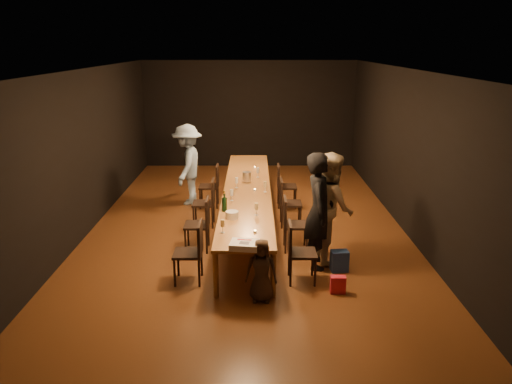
{
  "coord_description": "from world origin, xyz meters",
  "views": [
    {
      "loc": [
        0.14,
        -9.23,
        3.44
      ],
      "look_at": [
        0.17,
        -1.06,
        1.0
      ],
      "focal_mm": 35.0,
      "sensor_mm": 36.0,
      "label": 1
    }
  ],
  "objects_px": {
    "woman_tan": "(331,207)",
    "chair_left_2": "(204,203)",
    "ice_bucket": "(247,177)",
    "chair_right_3": "(287,186)",
    "man_blue": "(188,165)",
    "chair_right_1": "(296,224)",
    "chair_left_0": "(188,252)",
    "champagne_bottle": "(224,201)",
    "plate_stack": "(232,215)",
    "table": "(247,191)",
    "child": "(261,270)",
    "birthday_cake": "(244,245)",
    "chair_left_3": "(209,186)",
    "woman_birthday": "(319,211)",
    "chair_right_2": "(291,203)",
    "chair_left_1": "(197,224)",
    "chair_right_0": "(302,252)"
  },
  "relations": [
    {
      "from": "child",
      "to": "champagne_bottle",
      "type": "xyz_separation_m",
      "value": [
        -0.59,
        1.64,
        0.48
      ]
    },
    {
      "from": "chair_right_2",
      "to": "ice_bucket",
      "type": "xyz_separation_m",
      "value": [
        -0.86,
        0.53,
        0.38
      ]
    },
    {
      "from": "chair_right_0",
      "to": "chair_right_2",
      "type": "height_order",
      "value": "same"
    },
    {
      "from": "woman_birthday",
      "to": "champagne_bottle",
      "type": "bearing_deg",
      "value": 77.57
    },
    {
      "from": "chair_right_3",
      "to": "chair_left_0",
      "type": "distance_m",
      "value": 3.98
    },
    {
      "from": "chair_left_1",
      "to": "woman_tan",
      "type": "bearing_deg",
      "value": -99.22
    },
    {
      "from": "chair_left_3",
      "to": "child",
      "type": "xyz_separation_m",
      "value": [
        1.08,
        -4.18,
        -0.01
      ]
    },
    {
      "from": "chair_right_3",
      "to": "woman_tan",
      "type": "bearing_deg",
      "value": 10.83
    },
    {
      "from": "table",
      "to": "champagne_bottle",
      "type": "distance_m",
      "value": 1.41
    },
    {
      "from": "chair_left_0",
      "to": "chair_right_1",
      "type": "bearing_deg",
      "value": -54.78
    },
    {
      "from": "ice_bucket",
      "to": "chair_left_3",
      "type": "bearing_deg",
      "value": 141.47
    },
    {
      "from": "chair_right_2",
      "to": "chair_left_3",
      "type": "relative_size",
      "value": 1.0
    },
    {
      "from": "chair_left_1",
      "to": "chair_left_2",
      "type": "height_order",
      "value": "same"
    },
    {
      "from": "chair_right_1",
      "to": "chair_left_0",
      "type": "height_order",
      "value": "same"
    },
    {
      "from": "chair_right_3",
      "to": "birthday_cake",
      "type": "xyz_separation_m",
      "value": [
        -0.85,
        -4.1,
        0.33
      ]
    },
    {
      "from": "woman_tan",
      "to": "chair_left_3",
      "type": "bearing_deg",
      "value": 30.04
    },
    {
      "from": "plate_stack",
      "to": "chair_left_3",
      "type": "bearing_deg",
      "value": 102.31
    },
    {
      "from": "chair_left_0",
      "to": "birthday_cake",
      "type": "bearing_deg",
      "value": -120.39
    },
    {
      "from": "chair_right_3",
      "to": "man_blue",
      "type": "height_order",
      "value": "man_blue"
    },
    {
      "from": "table",
      "to": "chair_right_3",
      "type": "bearing_deg",
      "value": 54.69
    },
    {
      "from": "plate_stack",
      "to": "chair_right_0",
      "type": "bearing_deg",
      "value": -33.5
    },
    {
      "from": "chair_right_2",
      "to": "chair_right_1",
      "type": "bearing_deg",
      "value": -0.0
    },
    {
      "from": "chair_right_3",
      "to": "chair_right_1",
      "type": "bearing_deg",
      "value": -0.0
    },
    {
      "from": "table",
      "to": "chair_left_3",
      "type": "height_order",
      "value": "chair_left_3"
    },
    {
      "from": "man_blue",
      "to": "plate_stack",
      "type": "xyz_separation_m",
      "value": [
        1.11,
        -3.12,
        -0.08
      ]
    },
    {
      "from": "woman_birthday",
      "to": "chair_right_2",
      "type": "bearing_deg",
      "value": 15.34
    },
    {
      "from": "woman_tan",
      "to": "chair_left_2",
      "type": "bearing_deg",
      "value": 46.11
    },
    {
      "from": "chair_left_0",
      "to": "man_blue",
      "type": "height_order",
      "value": "man_blue"
    },
    {
      "from": "plate_stack",
      "to": "birthday_cake",
      "type": "bearing_deg",
      "value": -79.62
    },
    {
      "from": "table",
      "to": "chair_left_3",
      "type": "distance_m",
      "value": 1.49
    },
    {
      "from": "child",
      "to": "ice_bucket",
      "type": "relative_size",
      "value": 4.58
    },
    {
      "from": "champagne_bottle",
      "to": "ice_bucket",
      "type": "distance_m",
      "value": 1.91
    },
    {
      "from": "table",
      "to": "woman_tan",
      "type": "height_order",
      "value": "woman_tan"
    },
    {
      "from": "chair_right_1",
      "to": "chair_left_1",
      "type": "distance_m",
      "value": 1.7
    },
    {
      "from": "chair_left_3",
      "to": "table",
      "type": "bearing_deg",
      "value": -144.69
    },
    {
      "from": "chair_right_0",
      "to": "woman_tan",
      "type": "xyz_separation_m",
      "value": [
        0.53,
        0.84,
        0.43
      ]
    },
    {
      "from": "chair_right_1",
      "to": "man_blue",
      "type": "height_order",
      "value": "man_blue"
    },
    {
      "from": "chair_left_0",
      "to": "chair_left_2",
      "type": "distance_m",
      "value": 2.4
    },
    {
      "from": "chair_left_2",
      "to": "man_blue",
      "type": "distance_m",
      "value": 1.56
    },
    {
      "from": "table",
      "to": "plate_stack",
      "type": "relative_size",
      "value": 28.58
    },
    {
      "from": "child",
      "to": "plate_stack",
      "type": "bearing_deg",
      "value": 115.01
    },
    {
      "from": "woman_tan",
      "to": "ice_bucket",
      "type": "height_order",
      "value": "woman_tan"
    },
    {
      "from": "woman_tan",
      "to": "champagne_bottle",
      "type": "relative_size",
      "value": 5.06
    },
    {
      "from": "chair_left_2",
      "to": "child",
      "type": "xyz_separation_m",
      "value": [
        1.08,
        -2.98,
        -0.01
      ]
    },
    {
      "from": "birthday_cake",
      "to": "plate_stack",
      "type": "distance_m",
      "value": 1.23
    },
    {
      "from": "table",
      "to": "chair_left_2",
      "type": "distance_m",
      "value": 0.88
    },
    {
      "from": "chair_right_3",
      "to": "man_blue",
      "type": "distance_m",
      "value": 2.23
    },
    {
      "from": "chair_left_1",
      "to": "champagne_bottle",
      "type": "distance_m",
      "value": 0.69
    },
    {
      "from": "chair_right_1",
      "to": "chair_right_3",
      "type": "distance_m",
      "value": 2.4
    },
    {
      "from": "chair_right_1",
      "to": "man_blue",
      "type": "relative_size",
      "value": 0.53
    }
  ]
}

